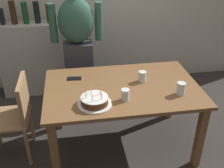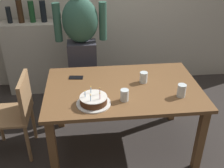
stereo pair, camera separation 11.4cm
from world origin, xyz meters
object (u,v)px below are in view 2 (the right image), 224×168
at_px(water_glass_near, 125,95).
at_px(cell_phone, 76,78).
at_px(person_man_bearded, 82,46).
at_px(water_glass_far, 144,77).
at_px(birthday_cake, 94,100).
at_px(water_glass_side, 181,91).
at_px(dining_chair, 17,110).

bearing_deg(water_glass_near, cell_phone, 132.82).
distance_m(cell_phone, person_man_bearded, 0.57).
height_order(water_glass_far, person_man_bearded, person_man_bearded).
height_order(birthday_cake, cell_phone, birthday_cake).
xyz_separation_m(water_glass_side, dining_chair, (-1.55, 0.26, -0.28)).
height_order(water_glass_side, person_man_bearded, person_man_bearded).
relative_size(water_glass_side, dining_chair, 0.14).
xyz_separation_m(water_glass_near, water_glass_far, (0.24, 0.31, 0.00)).
relative_size(water_glass_near, water_glass_side, 0.90).
distance_m(birthday_cake, person_man_bearded, 1.06).
bearing_deg(water_glass_far, birthday_cake, -146.48).
relative_size(water_glass_side, cell_phone, 0.83).
bearing_deg(dining_chair, water_glass_side, 80.57).
bearing_deg(birthday_cake, person_man_bearded, 94.92).
height_order(cell_phone, person_man_bearded, person_man_bearded).
bearing_deg(dining_chair, person_man_bearded, 138.57).
bearing_deg(cell_phone, water_glass_side, -19.47).
height_order(water_glass_far, cell_phone, water_glass_far).
bearing_deg(water_glass_side, water_glass_far, 134.34).
bearing_deg(person_man_bearded, birthday_cake, 94.92).
height_order(water_glass_near, person_man_bearded, person_man_bearded).
relative_size(birthday_cake, cell_phone, 2.11).
xyz_separation_m(birthday_cake, cell_phone, (-0.16, 0.50, -0.03)).
bearing_deg(dining_chair, water_glass_near, 75.14).
bearing_deg(person_man_bearded, water_glass_near, 109.79).
bearing_deg(water_glass_side, dining_chair, 170.57).
bearing_deg(water_glass_near, person_man_bearded, 109.79).
bearing_deg(water_glass_side, water_glass_near, -178.38).
distance_m(water_glass_near, dining_chair, 1.10).
relative_size(water_glass_far, dining_chair, 0.12).
bearing_deg(water_glass_near, water_glass_side, 1.62).
bearing_deg(cell_phone, dining_chair, -155.59).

